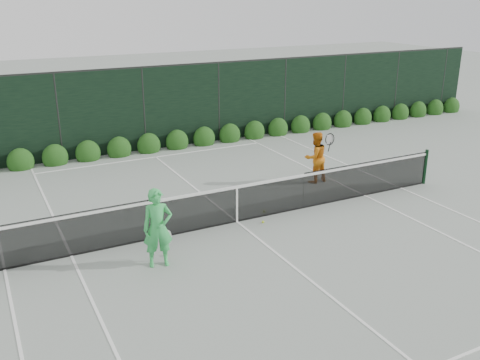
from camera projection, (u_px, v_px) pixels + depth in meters
name	position (u px, v px, depth m)	size (l,w,h in m)	color
ground	(237.00, 222.00, 13.60)	(80.00, 80.00, 0.00)	gray
tennis_net	(236.00, 203.00, 13.42)	(12.90, 0.10, 1.07)	black
player_woman	(158.00, 228.00, 11.18)	(0.69, 0.52, 1.72)	green
player_man	(315.00, 157.00, 16.25)	(0.90, 0.63, 1.57)	orange
court_lines	(237.00, 222.00, 13.60)	(11.03, 23.83, 0.01)	white
windscreen_fence	(297.00, 202.00, 10.82)	(32.00, 21.07, 3.06)	black
hedge_row	(149.00, 146.00, 19.53)	(31.66, 0.65, 0.94)	#1A3B10
tennis_balls	(234.00, 228.00, 13.18)	(3.23, 1.24, 0.07)	#D5F135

